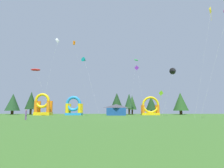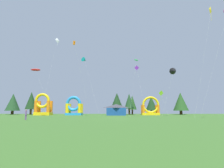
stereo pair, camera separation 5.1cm
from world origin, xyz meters
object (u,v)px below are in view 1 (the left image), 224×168
at_px(kite_white_diamond, 58,41).
at_px(inflatable_blue_arch, 150,108).
at_px(festival_tent, 116,110).
at_px(kite_orange_box, 74,43).
at_px(kite_teal_delta, 84,60).
at_px(kite_purple_diamond, 137,68).
at_px(kite_lime_diamond, 161,93).
at_px(kite_red_parafoil, 36,70).
at_px(inflatable_orange_dome, 74,108).
at_px(kite_green_parafoil, 136,60).
at_px(person_near_camera, 26,114).
at_px(kite_yellow_diamond, 211,11).
at_px(inflatable_yellow_castle, 43,107).
at_px(kite_black_delta, 174,71).

height_order(kite_white_diamond, inflatable_blue_arch, kite_white_diamond).
bearing_deg(festival_tent, kite_orange_box, -150.57).
height_order(kite_teal_delta, kite_purple_diamond, kite_teal_delta).
xyz_separation_m(kite_orange_box, kite_lime_diamond, (27.28, 0.71, -16.00)).
bearing_deg(inflatable_blue_arch, kite_red_parafoil, -160.12).
height_order(kite_red_parafoil, inflatable_blue_arch, kite_red_parafoil).
xyz_separation_m(kite_teal_delta, kite_lime_diamond, (23.51, 3.16, -9.89)).
height_order(kite_red_parafoil, inflatable_orange_dome, kite_red_parafoil).
bearing_deg(festival_tent, kite_green_parafoil, 7.94).
distance_m(inflatable_orange_dome, festival_tent, 15.14).
bearing_deg(kite_orange_box, person_near_camera, -96.85).
height_order(kite_teal_delta, inflatable_blue_arch, kite_teal_delta).
height_order(kite_red_parafoil, kite_lime_diamond, kite_red_parafoil).
height_order(kite_yellow_diamond, inflatable_blue_arch, kite_yellow_diamond).
distance_m(kite_orange_box, kite_lime_diamond, 31.63).
xyz_separation_m(person_near_camera, inflatable_yellow_castle, (-9.05, 33.39, 1.80)).
height_order(kite_lime_diamond, inflatable_orange_dome, kite_lime_diamond).
distance_m(kite_teal_delta, festival_tent, 20.42).
distance_m(kite_white_diamond, inflatable_orange_dome, 23.83).
height_order(kite_white_diamond, kite_purple_diamond, kite_white_diamond).
relative_size(kite_lime_diamond, person_near_camera, 4.13).
relative_size(kite_red_parafoil, festival_tent, 2.19).
bearing_deg(inflatable_yellow_castle, kite_white_diamond, -53.93).
bearing_deg(festival_tent, kite_lime_diamond, -26.41).
bearing_deg(kite_green_parafoil, kite_black_delta, -51.55).
bearing_deg(kite_teal_delta, inflatable_blue_arch, 31.25).
height_order(kite_purple_diamond, inflatable_yellow_castle, kite_purple_diamond).
bearing_deg(kite_green_parafoil, kite_red_parafoil, -160.95).
bearing_deg(kite_red_parafoil, kite_teal_delta, -0.31).
xyz_separation_m(kite_purple_diamond, person_near_camera, (-22.39, -21.00, -12.78)).
xyz_separation_m(kite_red_parafoil, kite_black_delta, (41.26, -1.00, -0.62)).
relative_size(person_near_camera, festival_tent, 0.28).
relative_size(kite_orange_box, kite_yellow_diamond, 0.93).
relative_size(kite_teal_delta, inflatable_orange_dome, 2.61).
distance_m(kite_teal_delta, person_near_camera, 28.38).
xyz_separation_m(kite_white_diamond, inflatable_blue_arch, (30.68, 12.54, -20.83)).
distance_m(kite_purple_diamond, person_near_camera, 33.25).
height_order(kite_green_parafoil, inflatable_orange_dome, kite_green_parafoil).
distance_m(kite_black_delta, kite_purple_diamond, 10.93).
bearing_deg(kite_purple_diamond, inflatable_orange_dome, 146.50).
bearing_deg(kite_yellow_diamond, inflatable_yellow_castle, 151.66).
distance_m(kite_orange_box, kite_teal_delta, 7.58).
xyz_separation_m(kite_green_parafoil, person_near_camera, (-23.78, -33.67, -18.56)).
distance_m(inflatable_yellow_castle, inflatable_orange_dome, 10.64).
distance_m(kite_green_parafoil, kite_black_delta, 16.59).
bearing_deg(kite_red_parafoil, kite_green_parafoil, 19.05).
bearing_deg(kite_orange_box, festival_tent, 29.43).
bearing_deg(person_near_camera, festival_tent, 7.17).
xyz_separation_m(kite_orange_box, inflatable_yellow_castle, (-12.06, 8.33, -20.06)).
height_order(kite_orange_box, kite_black_delta, kite_orange_box).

